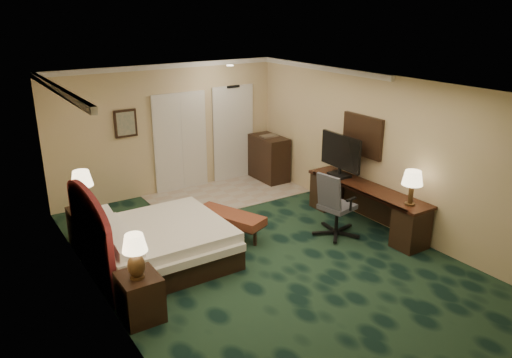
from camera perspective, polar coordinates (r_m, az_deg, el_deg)
floor at (r=7.96m, az=1.50°, el=-9.25°), size 5.00×7.50×0.00m
ceiling at (r=7.08m, az=1.69°, el=10.32°), size 5.00×7.50×0.00m
wall_back at (r=10.59m, az=-10.03°, el=5.59°), size 5.00×0.00×2.70m
wall_front at (r=5.09m, az=26.85°, el=-11.83°), size 5.00×0.00×2.70m
wall_left at (r=6.43m, az=-17.16°, el=-4.06°), size 0.00×7.50×2.70m
wall_right at (r=9.01m, az=14.83°, el=2.82°), size 0.00×7.50×2.70m
crown_molding at (r=7.09m, az=1.69°, el=9.92°), size 5.00×7.50×0.10m
tile_patch at (r=10.63m, az=-3.34°, el=-1.68°), size 3.20×1.70×0.01m
headboard at (r=7.59m, az=-18.42°, el=-5.91°), size 0.12×2.00×1.40m
entry_door at (r=11.31m, az=-2.65°, el=5.16°), size 1.02×0.06×2.18m
closet_doors at (r=10.72m, az=-8.63°, el=4.18°), size 1.20×0.06×2.10m
wall_art at (r=10.19m, az=-14.69°, el=6.16°), size 0.45×0.06×0.55m
wall_mirror at (r=9.32m, az=12.07°, el=4.87°), size 0.05×0.95×0.75m
bed at (r=7.89m, az=-10.74°, el=-7.38°), size 1.93×1.79×0.61m
nightstand_near at (r=6.66m, az=-13.11°, el=-12.99°), size 0.49×0.56×0.61m
nightstand_far at (r=8.79m, az=-18.80°, el=-5.20°), size 0.50×0.57×0.63m
lamp_near at (r=6.33m, az=-13.60°, el=-8.59°), size 0.38×0.38×0.59m
lamp_far at (r=8.55m, az=-19.18°, el=-1.24°), size 0.37×0.37×0.67m
bed_bench at (r=8.66m, az=-3.03°, el=-5.21°), size 0.90×1.35×0.43m
desk at (r=9.21m, az=12.37°, el=-3.05°), size 0.56×2.60×0.75m
tv at (r=9.42m, az=9.63°, el=2.64°), size 0.11×1.03×0.80m
desk_lamp at (r=8.35m, az=17.36°, el=-0.95°), size 0.37×0.37×0.59m
desk_chair at (r=8.67m, az=9.29°, el=-2.79°), size 0.78×0.75×1.16m
minibar at (r=11.36m, az=1.49°, el=2.39°), size 0.53×0.96×1.01m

